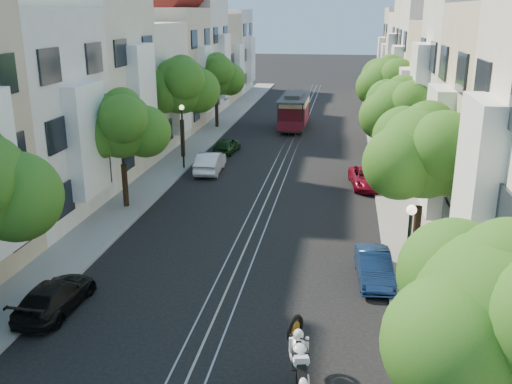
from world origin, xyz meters
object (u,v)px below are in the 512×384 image
at_px(tree_e_a, 501,319).
at_px(parked_car_w_mid, 210,162).
at_px(parked_car_e_far, 367,178).
at_px(parked_car_w_near, 55,296).
at_px(tree_w_d, 217,76).
at_px(parked_car_w_far, 227,145).
at_px(tree_e_d, 389,83).
at_px(lamp_west, 182,127).
at_px(tree_w_b, 122,127).
at_px(tree_e_b, 425,154).
at_px(lamp_east, 408,247).
at_px(tree_e_c, 401,111).
at_px(parked_car_e_mid, 374,267).
at_px(cable_car, 294,109).
at_px(sportbike_rider, 299,355).
at_px(tree_w_c, 181,86).

height_order(tree_e_a, parked_car_w_mid, tree_e_a).
relative_size(parked_car_e_far, parked_car_w_near, 1.05).
xyz_separation_m(tree_w_d, parked_car_w_far, (2.74, -9.02, -4.02)).
bearing_deg(tree_e_d, tree_e_a, -90.00).
relative_size(parked_car_e_far, parked_car_w_far, 1.20).
relative_size(lamp_west, parked_car_w_near, 1.07).
bearing_deg(tree_w_d, tree_w_b, -90.00).
relative_size(tree_e_a, tree_e_d, 0.92).
bearing_deg(tree_e_b, lamp_east, -100.93).
distance_m(tree_e_b, tree_e_c, 11.00).
relative_size(tree_e_c, tree_w_b, 1.04).
bearing_deg(tree_e_c, parked_car_e_mid, -97.91).
xyz_separation_m(tree_e_b, cable_car, (-7.63, 28.09, -3.03)).
bearing_deg(parked_car_w_near, tree_e_b, -153.88).
relative_size(sportbike_rider, parked_car_w_near, 0.56).
xyz_separation_m(cable_car, parked_car_e_far, (5.97, -17.24, -1.14)).
xyz_separation_m(tree_e_b, lamp_east, (-0.96, -4.98, -1.89)).
bearing_deg(parked_car_w_mid, parked_car_w_near, 83.83).
height_order(tree_w_c, parked_car_e_far, tree_w_c).
bearing_deg(tree_e_d, parked_car_w_near, -114.82).
distance_m(parked_car_e_mid, parked_car_w_far, 22.03).
bearing_deg(tree_w_d, tree_e_a, -69.73).
relative_size(tree_e_d, sportbike_rider, 3.14).
xyz_separation_m(tree_w_b, parked_car_w_far, (2.74, 12.98, -3.82)).
distance_m(lamp_west, parked_car_e_far, 12.31).
height_order(tree_e_b, tree_w_d, tree_e_b).
bearing_deg(tree_w_b, parked_car_w_far, 78.08).
distance_m(tree_e_d, parked_car_e_mid, 24.15).
bearing_deg(parked_car_e_far, cable_car, 101.88).
bearing_deg(tree_e_b, cable_car, 105.20).
bearing_deg(tree_e_c, tree_w_c, 160.85).
relative_size(tree_w_d, cable_car, 0.87).
xyz_separation_m(tree_w_d, lamp_east, (13.44, -31.98, -1.75)).
relative_size(tree_e_a, tree_e_b, 0.94).
relative_size(lamp_east, cable_car, 0.55).
xyz_separation_m(tree_e_c, cable_car, (-7.63, 17.09, -2.90)).
height_order(tree_e_c, cable_car, tree_e_c).
distance_m(tree_e_b, parked_car_e_mid, 4.82).
xyz_separation_m(tree_w_b, lamp_west, (0.84, 8.02, -1.55)).
relative_size(tree_w_d, sportbike_rider, 2.98).
bearing_deg(parked_car_e_far, parked_car_w_far, 137.29).
distance_m(tree_e_d, cable_car, 10.27).
relative_size(tree_e_a, parked_car_e_mid, 1.77).
relative_size(tree_e_c, sportbike_rider, 2.98).
xyz_separation_m(parked_car_e_mid, parked_car_w_far, (-9.90, 19.68, -0.01)).
relative_size(tree_w_c, parked_car_w_mid, 1.73).
height_order(cable_car, parked_car_w_far, cable_car).
bearing_deg(lamp_east, tree_e_a, -82.21).
distance_m(lamp_east, parked_car_e_mid, 4.06).
xyz_separation_m(tree_e_d, parked_car_w_mid, (-11.66, -9.41, -4.19)).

